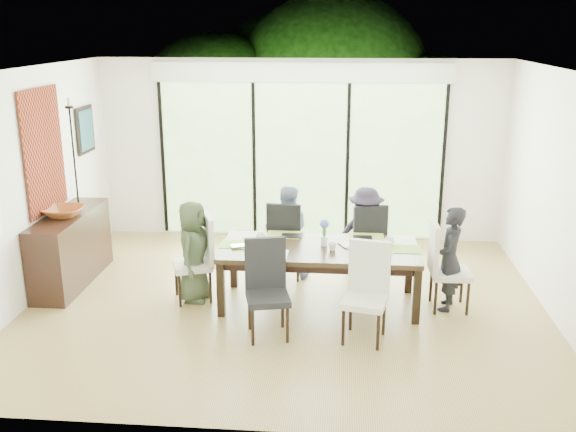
# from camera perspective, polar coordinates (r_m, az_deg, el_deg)

# --- Properties ---
(floor) EXTENTS (6.00, 5.00, 0.01)m
(floor) POSITION_cam_1_polar(r_m,az_deg,el_deg) (7.65, -0.16, -7.77)
(floor) COLOR olive
(floor) RESTS_ON ground
(ceiling) EXTENTS (6.00, 5.00, 0.01)m
(ceiling) POSITION_cam_1_polar(r_m,az_deg,el_deg) (6.98, -0.18, 12.93)
(ceiling) COLOR white
(ceiling) RESTS_ON wall_back
(wall_back) EXTENTS (6.00, 0.02, 2.70)m
(wall_back) POSITION_cam_1_polar(r_m,az_deg,el_deg) (9.64, 1.15, 5.84)
(wall_back) COLOR white
(wall_back) RESTS_ON floor
(wall_front) EXTENTS (6.00, 0.02, 2.70)m
(wall_front) POSITION_cam_1_polar(r_m,az_deg,el_deg) (4.82, -2.81, -5.39)
(wall_front) COLOR silver
(wall_front) RESTS_ON floor
(wall_left) EXTENTS (0.02, 5.00, 2.70)m
(wall_left) POSITION_cam_1_polar(r_m,az_deg,el_deg) (8.04, -22.10, 2.41)
(wall_left) COLOR white
(wall_left) RESTS_ON floor
(wall_right) EXTENTS (0.02, 5.00, 2.70)m
(wall_right) POSITION_cam_1_polar(r_m,az_deg,el_deg) (7.56, 23.20, 1.44)
(wall_right) COLOR silver
(wall_right) RESTS_ON floor
(glass_doors) EXTENTS (4.20, 0.02, 2.30)m
(glass_doors) POSITION_cam_1_polar(r_m,az_deg,el_deg) (9.63, 1.13, 4.92)
(glass_doors) COLOR #598C3F
(glass_doors) RESTS_ON wall_back
(blinds_header) EXTENTS (4.40, 0.06, 0.28)m
(blinds_header) POSITION_cam_1_polar(r_m,az_deg,el_deg) (9.44, 1.17, 12.65)
(blinds_header) COLOR white
(blinds_header) RESTS_ON wall_back
(mullion_a) EXTENTS (0.05, 0.04, 2.30)m
(mullion_a) POSITION_cam_1_polar(r_m,az_deg,el_deg) (9.98, -11.04, 5.03)
(mullion_a) COLOR black
(mullion_a) RESTS_ON wall_back
(mullion_b) EXTENTS (0.05, 0.04, 2.30)m
(mullion_b) POSITION_cam_1_polar(r_m,az_deg,el_deg) (9.69, -3.02, 4.97)
(mullion_b) COLOR black
(mullion_b) RESTS_ON wall_back
(mullion_c) EXTENTS (0.05, 0.04, 2.30)m
(mullion_c) POSITION_cam_1_polar(r_m,az_deg,el_deg) (9.60, 5.31, 4.81)
(mullion_c) COLOR black
(mullion_c) RESTS_ON wall_back
(mullion_d) EXTENTS (0.05, 0.04, 2.30)m
(mullion_d) POSITION_cam_1_polar(r_m,az_deg,el_deg) (9.72, 13.62, 4.55)
(mullion_d) COLOR black
(mullion_d) RESTS_ON wall_back
(deck) EXTENTS (6.00, 1.80, 0.10)m
(deck) POSITION_cam_1_polar(r_m,az_deg,el_deg) (10.84, 1.42, -0.56)
(deck) COLOR #523923
(deck) RESTS_ON ground
(rail_top) EXTENTS (6.00, 0.08, 0.06)m
(rail_top) POSITION_cam_1_polar(r_m,az_deg,el_deg) (11.46, 1.69, 3.49)
(rail_top) COLOR brown
(rail_top) RESTS_ON deck
(foliage_left) EXTENTS (3.20, 3.20, 3.20)m
(foliage_left) POSITION_cam_1_polar(r_m,az_deg,el_deg) (12.50, -6.37, 8.65)
(foliage_left) COLOR #14380F
(foliage_left) RESTS_ON ground
(foliage_mid) EXTENTS (4.00, 4.00, 4.00)m
(foliage_mid) POSITION_cam_1_polar(r_m,az_deg,el_deg) (12.81, 3.97, 10.53)
(foliage_mid) COLOR #14380F
(foliage_mid) RESTS_ON ground
(foliage_right) EXTENTS (2.80, 2.80, 2.80)m
(foliage_right) POSITION_cam_1_polar(r_m,az_deg,el_deg) (12.19, 12.40, 7.31)
(foliage_right) COLOR #14380F
(foliage_right) RESTS_ON ground
(foliage_far) EXTENTS (3.60, 3.60, 3.60)m
(foliage_far) POSITION_cam_1_polar(r_m,az_deg,el_deg) (13.58, -0.28, 10.15)
(foliage_far) COLOR #14380F
(foliage_far) RESTS_ON ground
(table_top) EXTENTS (2.26, 1.04, 0.06)m
(table_top) POSITION_cam_1_polar(r_m,az_deg,el_deg) (7.39, 2.82, -2.97)
(table_top) COLOR black
(table_top) RESTS_ON floor
(table_apron) EXTENTS (2.07, 0.85, 0.09)m
(table_apron) POSITION_cam_1_polar(r_m,az_deg,el_deg) (7.42, 2.81, -3.58)
(table_apron) COLOR black
(table_apron) RESTS_ON floor
(table_leg_fl) EXTENTS (0.08, 0.08, 0.65)m
(table_leg_fl) POSITION_cam_1_polar(r_m,az_deg,el_deg) (7.24, -5.98, -6.49)
(table_leg_fl) COLOR black
(table_leg_fl) RESTS_ON floor
(table_leg_fr) EXTENTS (0.08, 0.08, 0.65)m
(table_leg_fr) POSITION_cam_1_polar(r_m,az_deg,el_deg) (7.17, 11.37, -6.97)
(table_leg_fr) COLOR black
(table_leg_fr) RESTS_ON floor
(table_leg_bl) EXTENTS (0.08, 0.08, 0.65)m
(table_leg_bl) POSITION_cam_1_polar(r_m,az_deg,el_deg) (8.02, -4.85, -4.09)
(table_leg_bl) COLOR black
(table_leg_bl) RESTS_ON floor
(table_leg_br) EXTENTS (0.08, 0.08, 0.65)m
(table_leg_br) POSITION_cam_1_polar(r_m,az_deg,el_deg) (7.96, 10.72, -4.50)
(table_leg_br) COLOR black
(table_leg_br) RESTS_ON floor
(chair_left_end) EXTENTS (0.56, 0.56, 1.04)m
(chair_left_end) POSITION_cam_1_polar(r_m,az_deg,el_deg) (7.64, -8.53, -3.75)
(chair_left_end) COLOR silver
(chair_left_end) RESTS_ON floor
(chair_right_end) EXTENTS (0.44, 0.44, 1.04)m
(chair_right_end) POSITION_cam_1_polar(r_m,az_deg,el_deg) (7.55, 14.28, -4.35)
(chair_right_end) COLOR silver
(chair_right_end) RESTS_ON floor
(chair_far_left) EXTENTS (0.48, 0.48, 1.04)m
(chair_far_left) POSITION_cam_1_polar(r_m,az_deg,el_deg) (8.27, -0.09, -1.96)
(chair_far_left) COLOR black
(chair_far_left) RESTS_ON floor
(chair_far_right) EXTENTS (0.53, 0.53, 1.04)m
(chair_far_right) POSITION_cam_1_polar(r_m,az_deg,el_deg) (8.25, 6.85, -2.13)
(chair_far_right) COLOR black
(chair_far_right) RESTS_ON floor
(chair_near_left) EXTENTS (0.52, 0.52, 1.04)m
(chair_near_left) POSITION_cam_1_polar(r_m,az_deg,el_deg) (6.68, -1.81, -6.64)
(chair_near_left) COLOR black
(chair_near_left) RESTS_ON floor
(chair_near_right) EXTENTS (0.52, 0.52, 1.04)m
(chair_near_right) POSITION_cam_1_polar(r_m,az_deg,el_deg) (6.64, 6.85, -6.89)
(chair_near_right) COLOR silver
(chair_near_right) RESTS_ON floor
(person_left_end) EXTENTS (0.43, 0.61, 1.22)m
(person_left_end) POSITION_cam_1_polar(r_m,az_deg,el_deg) (7.61, -8.41, -3.12)
(person_left_end) COLOR #38452E
(person_left_end) RESTS_ON floor
(person_right_end) EXTENTS (0.48, 0.64, 1.22)m
(person_right_end) POSITION_cam_1_polar(r_m,az_deg,el_deg) (7.52, 14.18, -3.71)
(person_right_end) COLOR black
(person_right_end) RESTS_ON floor
(person_far_left) EXTENTS (0.59, 0.39, 1.22)m
(person_far_left) POSITION_cam_1_polar(r_m,az_deg,el_deg) (8.23, -0.10, -1.41)
(person_far_left) COLOR #7B92B2
(person_far_left) RESTS_ON floor
(person_far_right) EXTENTS (0.62, 0.44, 1.22)m
(person_far_right) POSITION_cam_1_polar(r_m,az_deg,el_deg) (8.20, 6.88, -1.58)
(person_far_right) COLOR #272233
(person_far_right) RESTS_ON floor
(placemat_left) EXTENTS (0.41, 0.30, 0.01)m
(placemat_left) POSITION_cam_1_polar(r_m,az_deg,el_deg) (7.47, -4.48, -2.53)
(placemat_left) COLOR #74AB3D
(placemat_left) RESTS_ON table_top
(placemat_right) EXTENTS (0.41, 0.30, 0.01)m
(placemat_right) POSITION_cam_1_polar(r_m,az_deg,el_deg) (7.41, 10.19, -2.91)
(placemat_right) COLOR #79AA3D
(placemat_right) RESTS_ON table_top
(placemat_far_l) EXTENTS (0.41, 0.30, 0.01)m
(placemat_far_l) POSITION_cam_1_polar(r_m,az_deg,el_deg) (7.79, -0.38, -1.68)
(placemat_far_l) COLOR olive
(placemat_far_l) RESTS_ON table_top
(placemat_far_r) EXTENTS (0.41, 0.30, 0.01)m
(placemat_far_r) POSITION_cam_1_polar(r_m,az_deg,el_deg) (7.76, 7.00, -1.86)
(placemat_far_r) COLOR #8FA43A
(placemat_far_r) RESTS_ON table_top
(placemat_paper) EXTENTS (0.41, 0.30, 0.01)m
(placemat_paper) POSITION_cam_1_polar(r_m,az_deg,el_deg) (7.14, -1.69, -3.41)
(placemat_paper) COLOR white
(placemat_paper) RESTS_ON table_top
(tablet_far_l) EXTENTS (0.25, 0.17, 0.01)m
(tablet_far_l) POSITION_cam_1_polar(r_m,az_deg,el_deg) (7.73, 0.33, -1.75)
(tablet_far_l) COLOR black
(tablet_far_l) RESTS_ON table_top
(tablet_far_r) EXTENTS (0.23, 0.16, 0.01)m
(tablet_far_r) POSITION_cam_1_polar(r_m,az_deg,el_deg) (7.71, 6.64, -1.92)
(tablet_far_r) COLOR black
(tablet_far_r) RESTS_ON table_top
(papers) EXTENTS (0.28, 0.21, 0.00)m
(papers) POSITION_cam_1_polar(r_m,az_deg,el_deg) (7.35, 8.28, -3.00)
(papers) COLOR white
(papers) RESTS_ON table_top
(platter_base) EXTENTS (0.25, 0.25, 0.02)m
(platter_base) POSITION_cam_1_polar(r_m,az_deg,el_deg) (7.13, -1.69, -3.31)
(platter_base) COLOR white
(platter_base) RESTS_ON table_top
(platter_snacks) EXTENTS (0.19, 0.19, 0.01)m
(platter_snacks) POSITION_cam_1_polar(r_m,az_deg,el_deg) (7.13, -1.70, -3.18)
(platter_snacks) COLOR orange
(platter_snacks) RESTS_ON table_top
(vase) EXTENTS (0.08, 0.08, 0.11)m
(vase) POSITION_cam_1_polar(r_m,az_deg,el_deg) (7.41, 3.23, -2.23)
(vase) COLOR silver
(vase) RESTS_ON table_top
(hyacinth_stems) EXTENTS (0.04, 0.04, 0.15)m
(hyacinth_stems) POSITION_cam_1_polar(r_m,az_deg,el_deg) (7.38, 3.24, -1.40)
(hyacinth_stems) COLOR #337226
(hyacinth_stems) RESTS_ON table_top
(hyacinth_blooms) EXTENTS (0.10, 0.10, 0.10)m
(hyacinth_blooms) POSITION_cam_1_polar(r_m,az_deg,el_deg) (7.35, 3.25, -0.70)
(hyacinth_blooms) COLOR #5568D5
(hyacinth_blooms) RESTS_ON table_top
(laptop) EXTENTS (0.36, 0.31, 0.02)m
(laptop) POSITION_cam_1_polar(r_m,az_deg,el_deg) (7.36, -3.84, -2.74)
(laptop) COLOR silver
(laptop) RESTS_ON table_top
(cup_a) EXTENTS (0.16, 0.16, 0.09)m
(cup_a) POSITION_cam_1_polar(r_m,az_deg,el_deg) (7.56, -2.44, -1.91)
(cup_a) COLOR white
(cup_a) RESTS_ON table_top
(cup_b) EXTENTS (0.13, 0.13, 0.09)m
(cup_b) POSITION_cam_1_polar(r_m,az_deg,el_deg) (7.27, 3.98, -2.73)
(cup_b) COLOR white
(cup_b) RESTS_ON table_top
(cup_c) EXTENTS (0.14, 0.14, 0.09)m
(cup_c) POSITION_cam_1_polar(r_m,az_deg,el_deg) (7.48, 8.99, -2.32)
(cup_c) COLOR white
(cup_c) RESTS_ON table_top
(book) EXTENTS (0.23, 0.26, 0.02)m
(book) POSITION_cam_1_polar(r_m,az_deg,el_deg) (7.42, 4.77, -2.62)
(book) COLOR white
(book) RESTS_ON table_top
(sideboard) EXTENTS (0.45, 1.61, 0.90)m
(sideboard) POSITION_cam_1_polar(r_m,az_deg,el_deg) (8.53, -18.72, -2.75)
(sideboard) COLOR black
(sideboard) RESTS_ON floor
(bowl) EXTENTS (0.48, 0.48, 0.12)m
(bowl) POSITION_cam_1_polar(r_m,az_deg,el_deg) (8.30, -19.31, 0.35)
(bowl) COLOR brown
(bowl) RESTS_ON sideboard
(candlestick_base) EXTENTS (0.10, 0.10, 0.04)m
(candlestick_base) POSITION_cam_1_polar(r_m,az_deg,el_deg) (8.70, -18.12, 0.94)
(candlestick_base) COLOR black
(candlestick_base) RESTS_ON sideboard
(candlestick_shaft) EXTENTS (0.02, 0.02, 1.26)m
(candlestick_shaft) POSITION_cam_1_polar(r_m,az_deg,el_deg) (8.56, -18.50, 5.02)
(candlestick_shaft) COLOR black
(candlestick_shaft) RESTS_ON sideboard
(candlestick_pan) EXTENTS (0.10, 0.10, 0.03)m
(candlestick_pan) POSITION_cam_1_polar(r_m,az_deg,el_deg) (8.47, -18.88, 9.15)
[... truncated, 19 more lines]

